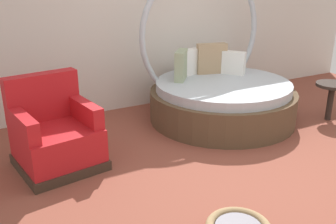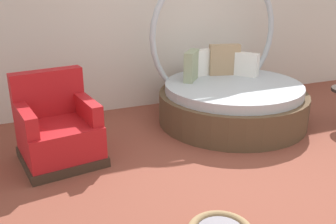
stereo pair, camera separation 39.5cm
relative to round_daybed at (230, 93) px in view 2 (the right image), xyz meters
The scene contains 4 objects.
ground_plane 1.51m from the round_daybed, 109.66° to the right, with size 8.00×8.00×0.02m, color brown.
back_wall 1.52m from the round_daybed, 114.91° to the left, with size 8.00×0.12×2.72m, color silver.
round_daybed is the anchor object (origin of this frame).
red_armchair 2.34m from the round_daybed, behind, with size 0.91×0.91×0.94m.
Camera 2 is at (-2.15, -2.85, 1.92)m, focal length 40.47 mm.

